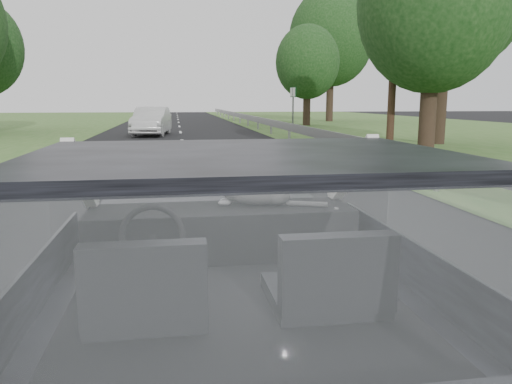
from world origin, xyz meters
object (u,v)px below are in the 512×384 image
object	(u,v)px
subject_car	(233,288)
utility_pole	(395,34)
highway_sign	(293,108)
other_car	(152,121)
cat	(258,193)

from	to	relation	value
subject_car	utility_pole	size ratio (longest dim) A/B	0.55
subject_car	highway_sign	xyz separation A→B (m)	(6.61, 26.65, 0.48)
other_car	utility_pole	size ratio (longest dim) A/B	0.56
subject_car	other_car	distance (m)	22.10
other_car	highway_sign	size ratio (longest dim) A/B	1.69
cat	utility_pole	size ratio (longest dim) A/B	0.07
other_car	cat	bearing A→B (deg)	-79.39
highway_sign	utility_pole	size ratio (longest dim) A/B	0.33
cat	utility_pole	bearing A→B (deg)	77.01
subject_car	cat	size ratio (longest dim) A/B	7.69
cat	highway_sign	world-z (taller)	highway_sign
subject_car	highway_sign	world-z (taller)	highway_sign
other_car	highway_sign	world-z (taller)	highway_sign
utility_pole	cat	bearing A→B (deg)	-117.38
subject_car	other_car	xyz separation A→B (m)	(-1.37, 22.05, -0.06)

